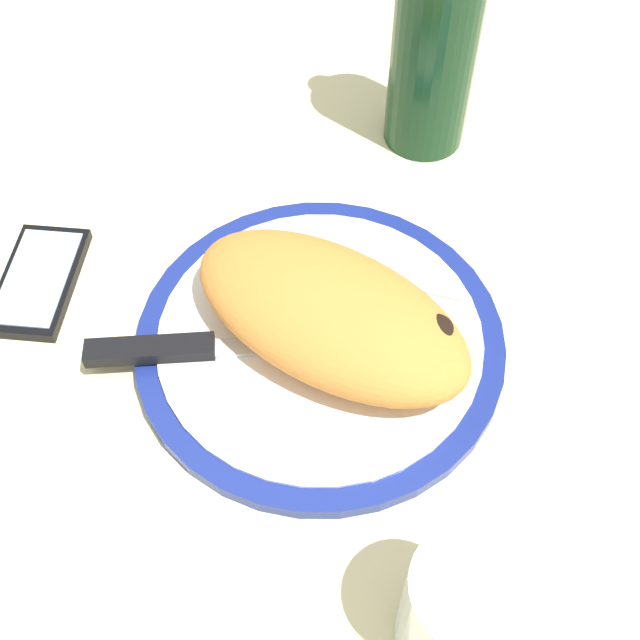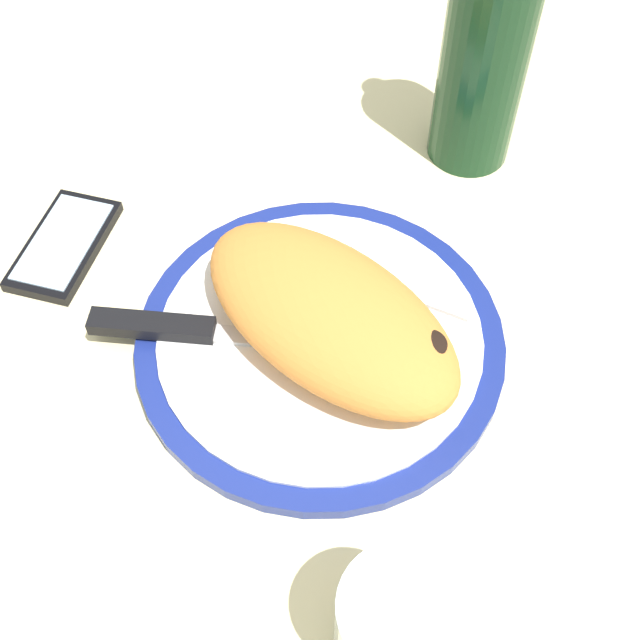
# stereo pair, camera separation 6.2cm
# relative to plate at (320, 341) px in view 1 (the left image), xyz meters

# --- Properties ---
(ground_plane) EXTENTS (1.50, 1.50, 0.03)m
(ground_plane) POSITION_rel_plate_xyz_m (0.00, 0.00, -0.02)
(ground_plane) COLOR beige
(plate) EXTENTS (0.29, 0.29, 0.02)m
(plate) POSITION_rel_plate_xyz_m (0.00, 0.00, 0.00)
(plate) COLOR navy
(plate) RESTS_ON ground_plane
(calzone) EXTENTS (0.26, 0.18, 0.06)m
(calzone) POSITION_rel_plate_xyz_m (-0.01, 0.00, 0.04)
(calzone) COLOR orange
(calzone) RESTS_ON plate
(fork) EXTENTS (0.16, 0.02, 0.00)m
(fork) POSITION_rel_plate_xyz_m (-0.00, -0.07, 0.01)
(fork) COLOR silver
(fork) RESTS_ON plate
(knife) EXTENTS (0.21, 0.10, 0.01)m
(knife) POSITION_rel_plate_xyz_m (0.09, 0.05, 0.01)
(knife) COLOR silver
(knife) RESTS_ON plate
(smartphone) EXTENTS (0.08, 0.12, 0.01)m
(smartphone) POSITION_rel_plate_xyz_m (0.25, 0.01, -0.00)
(smartphone) COLOR black
(smartphone) RESTS_ON ground_plane
(water_glass) EXTENTS (0.07, 0.07, 0.10)m
(water_glass) POSITION_rel_plate_xyz_m (-0.15, 0.19, 0.04)
(water_glass) COLOR silver
(water_glass) RESTS_ON ground_plane
(wine_bottle) EXTENTS (0.08, 0.08, 0.30)m
(wine_bottle) POSITION_rel_plate_xyz_m (-0.02, -0.27, 0.12)
(wine_bottle) COLOR #14381E
(wine_bottle) RESTS_ON ground_plane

